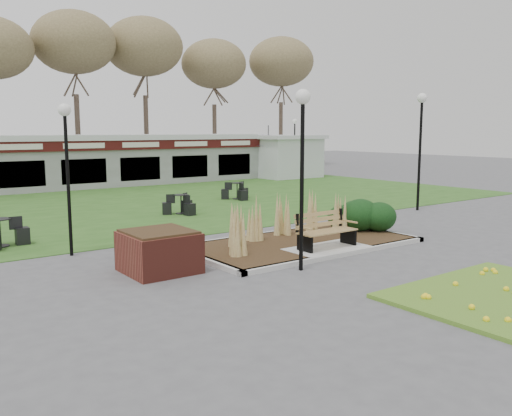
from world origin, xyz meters
TOP-DOWN VIEW (x-y plane):
  - ground at (0.00, 0.00)m, footprint 100.00×100.00m
  - lawn at (0.00, 12.00)m, footprint 34.00×16.00m
  - flower_bed at (0.00, -4.60)m, footprint 4.20×3.00m
  - planting_bed at (1.27, 1.35)m, footprint 6.75×3.40m
  - park_bench at (0.00, 0.25)m, footprint 1.70×0.66m
  - brick_planter at (-4.40, 1.00)m, footprint 1.50×1.50m
  - food_pavilion at (0.00, 19.96)m, footprint 24.60×3.40m
  - service_hut at (13.50, 18.00)m, footprint 4.40×3.40m
  - tree_backdrop at (0.00, 28.00)m, footprint 47.24×5.24m
  - lamp_post_near_left at (-5.48, 3.78)m, footprint 0.32×0.32m
  - lamp_post_mid_left at (-1.74, -0.80)m, footprint 0.34×0.34m
  - lamp_post_mid_right at (8.15, 3.45)m, footprint 0.38×0.38m
  - lamp_post_far_right at (13.31, 17.00)m, footprint 0.32×0.32m
  - bistro_set_a at (0.06, 8.12)m, footprint 1.37×1.28m
  - bistro_set_b at (-6.71, 5.92)m, footprint 1.29×1.45m
  - bistro_set_d at (4.26, 10.47)m, footprint 1.41×1.30m
  - patio_umbrella at (11.92, 18.00)m, footprint 1.93×1.97m

SIDE VIEW (x-z plane):
  - ground at x=0.00m, z-range 0.00..0.00m
  - lawn at x=0.00m, z-range 0.00..0.02m
  - flower_bed at x=0.00m, z-range -0.01..0.15m
  - bistro_set_a at x=0.06m, z-range -0.10..0.63m
  - bistro_set_d at x=4.26m, z-range -0.11..0.65m
  - bistro_set_b at x=-6.71m, z-range -0.11..0.66m
  - planting_bed at x=1.27m, z-range -0.27..1.00m
  - brick_planter at x=-4.40m, z-range 0.00..0.95m
  - park_bench at x=0.00m, z-range 0.12..1.05m
  - service_hut at x=13.50m, z-range 0.04..2.86m
  - food_pavilion at x=0.00m, z-range 0.03..2.93m
  - patio_umbrella at x=11.92m, z-range 0.32..2.67m
  - lamp_post_near_left at x=-5.48m, z-range 0.87..4.69m
  - lamp_post_far_right at x=13.31m, z-range 0.88..4.75m
  - lamp_post_mid_left at x=-1.74m, z-range 0.93..4.99m
  - lamp_post_mid_right at x=8.15m, z-range 1.05..5.64m
  - tree_backdrop at x=0.00m, z-range 3.18..13.54m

